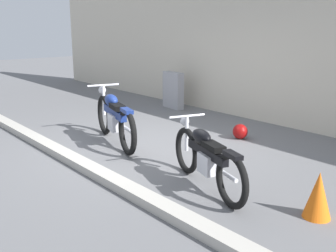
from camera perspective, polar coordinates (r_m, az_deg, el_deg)
ground_plane at (r=7.26m, az=-3.45°, el=-3.07°), size 40.00×40.00×0.00m
building_wall at (r=9.35m, az=13.67°, el=11.33°), size 18.00×0.30×3.49m
curb_strip at (r=6.57m, az=-13.00°, el=-4.75°), size 18.00×0.24×0.12m
stone_marker at (r=10.55m, az=0.73°, el=5.07°), size 0.71×0.27×0.94m
helmet at (r=7.88m, az=10.15°, el=-0.77°), size 0.29×0.29×0.29m
traffic_cone at (r=4.93m, az=20.43°, el=-9.13°), size 0.32×0.32×0.55m
motorcycle_black at (r=5.41m, az=5.43°, el=-4.50°), size 1.90×0.80×0.88m
motorcycle_blue at (r=7.46m, az=-7.56°, el=1.18°), size 2.18×0.86×1.01m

